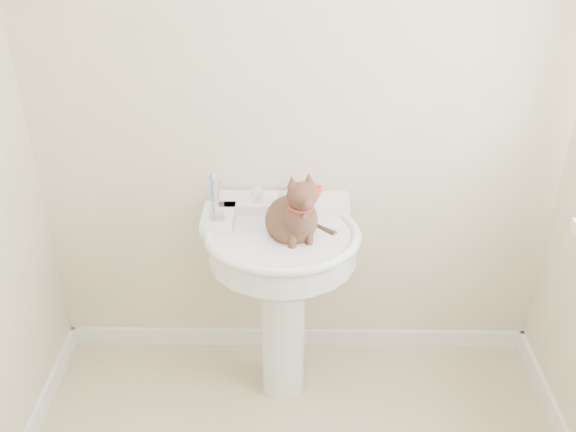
{
  "coord_description": "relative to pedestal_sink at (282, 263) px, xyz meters",
  "views": [
    {
      "loc": [
        -0.01,
        -1.3,
        2.15
      ],
      "look_at": [
        -0.04,
        0.8,
        0.91
      ],
      "focal_mm": 40.0,
      "sensor_mm": 36.0,
      "label": 1
    }
  ],
  "objects": [
    {
      "name": "cat",
      "position": [
        0.05,
        -0.02,
        0.23
      ],
      "size": [
        0.22,
        0.28,
        0.41
      ],
      "rotation": [
        0.0,
        0.0,
        0.36
      ],
      "color": "brown",
      "rests_on": "pedestal_sink"
    },
    {
      "name": "baseboard_back",
      "position": [
        0.06,
        0.28,
        -0.63
      ],
      "size": [
        2.2,
        0.02,
        0.09
      ],
      "primitive_type": "cube",
      "color": "white",
      "rests_on": "floor"
    },
    {
      "name": "soap_bar",
      "position": [
        0.11,
        0.24,
        0.2
      ],
      "size": [
        0.1,
        0.08,
        0.03
      ],
      "primitive_type": "cube",
      "rotation": [
        0.0,
        0.0,
        -0.24
      ],
      "color": "red",
      "rests_on": "pedestal_sink"
    },
    {
      "name": "wall_back",
      "position": [
        0.06,
        0.29,
        0.57
      ],
      "size": [
        2.2,
        0.0,
        2.5
      ],
      "primitive_type": null,
      "color": "beige",
      "rests_on": "ground"
    },
    {
      "name": "faucet",
      "position": [
        0.0,
        0.15,
        0.23
      ],
      "size": [
        0.28,
        0.12,
        0.14
      ],
      "color": "silver",
      "rests_on": "pedestal_sink"
    },
    {
      "name": "toothbrush_cup",
      "position": [
        -0.25,
        0.04,
        0.23
      ],
      "size": [
        0.07,
        0.07,
        0.18
      ],
      "rotation": [
        0.0,
        0.0,
        0.18
      ],
      "color": "silver",
      "rests_on": "pedestal_sink"
    },
    {
      "name": "pedestal_sink",
      "position": [
        0.0,
        0.0,
        0.0
      ],
      "size": [
        0.63,
        0.62,
        0.86
      ],
      "color": "white",
      "rests_on": "floor"
    }
  ]
}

